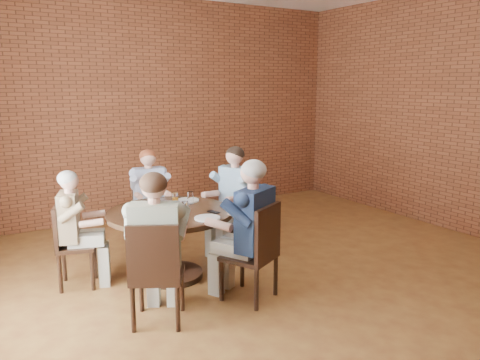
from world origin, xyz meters
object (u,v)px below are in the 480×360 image
diner_c (75,229)px  diner_a (233,200)px  dining_table (171,231)px  diner_d (157,249)px  chair_b (149,208)px  chair_c (69,242)px  diner_e (249,231)px  chair_a (237,211)px  smartphone (214,212)px  chair_e (257,249)px  chair_d (156,270)px  diner_b (150,199)px

diner_c → diner_a: bearing=-70.4°
dining_table → diner_d: 0.98m
chair_b → chair_c: size_ratio=1.02×
chair_c → diner_e: (1.44, -1.19, 0.21)m
chair_b → diner_e: bearing=-73.4°
diner_a → diner_d: diner_d is taller
chair_a → chair_c: size_ratio=1.07×
chair_c → diner_c: size_ratio=0.72×
dining_table → diner_c: size_ratio=1.10×
smartphone → chair_a: bearing=28.2°
chair_a → chair_e: chair_e is taller
chair_b → diner_d: size_ratio=0.66×
chair_b → diner_d: 2.11m
chair_d → smartphone: chair_d is taller
chair_d → chair_e: (1.02, -0.03, 0.01)m
diner_a → chair_b: (-0.80, 0.80, -0.17)m
diner_a → chair_c: diner_a is taller
chair_b → diner_c: bearing=-133.5°
diner_a → diner_e: bearing=-43.1°
chair_a → chair_b: 1.17m
chair_b → diner_d: bearing=-99.4°
chair_a → diner_e: diner_e is taller
diner_e → diner_d: bearing=-28.8°
chair_e → chair_b: bearing=-109.0°
chair_e → diner_e: bearing=-90.0°
chair_b → diner_c: 1.40m
diner_b → chair_d: diner_b is taller
dining_table → chair_e: (0.49, -0.95, -0.01)m
diner_b → chair_e: diner_b is taller
chair_d → diner_e: size_ratio=0.69×
chair_c → chair_e: 1.95m
diner_b → diner_d: bearing=-99.8°
diner_d → diner_b: bearing=-79.1°
diner_c → diner_e: bearing=-112.2°
dining_table → chair_a: bearing=19.4°
diner_c → chair_d: size_ratio=1.29×
chair_d → diner_d: diner_d is taller
dining_table → diner_a: diner_a is taller
chair_a → chair_d: 2.05m
chair_a → diner_e: (-0.61, -1.24, 0.18)m
dining_table → diner_e: size_ratio=0.97×
chair_e → diner_a: bearing=-138.1°
chair_c → chair_e: bearing=-112.5°
chair_b → chair_d: chair_d is taller
diner_c → smartphone: bearing=-96.7°
diner_a → chair_d: size_ratio=1.40×
dining_table → diner_c: 0.97m
chair_b → smartphone: 1.48m
chair_d → diner_d: bearing=-90.0°
diner_c → diner_b: bearing=-36.5°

